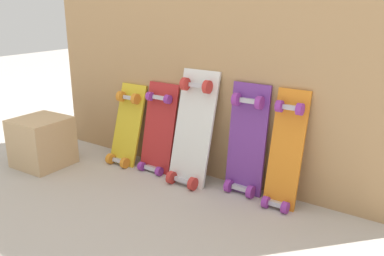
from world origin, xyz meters
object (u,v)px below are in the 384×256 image
(skateboard_purple, at_px, (246,145))
(skateboard_yellow, at_px, (126,130))
(skateboard_red, at_px, (158,133))
(skateboard_white, at_px, (192,133))
(wooden_crate, at_px, (42,142))
(skateboard_orange, at_px, (285,156))

(skateboard_purple, bearing_deg, skateboard_yellow, -176.52)
(skateboard_red, relative_size, skateboard_purple, 0.92)
(skateboard_yellow, distance_m, skateboard_red, 0.24)
(skateboard_white, distance_m, wooden_crate, 0.98)
(skateboard_red, height_order, skateboard_purple, skateboard_purple)
(skateboard_white, relative_size, wooden_crate, 2.29)
(skateboard_purple, distance_m, wooden_crate, 1.29)
(skateboard_orange, relative_size, wooden_crate, 2.16)
(skateboard_purple, distance_m, skateboard_orange, 0.23)
(skateboard_yellow, distance_m, skateboard_orange, 1.05)
(skateboard_red, height_order, skateboard_white, skateboard_white)
(skateboard_purple, height_order, wooden_crate, skateboard_purple)
(skateboard_white, bearing_deg, skateboard_orange, 2.67)
(skateboard_yellow, xyz_separation_m, wooden_crate, (-0.40, -0.34, -0.06))
(skateboard_yellow, xyz_separation_m, skateboard_orange, (1.05, 0.02, 0.05))
(skateboard_red, xyz_separation_m, skateboard_orange, (0.81, -0.00, 0.03))
(skateboard_purple, relative_size, wooden_crate, 2.15)
(skateboard_orange, distance_m, wooden_crate, 1.50)
(skateboard_yellow, height_order, skateboard_white, skateboard_white)
(skateboard_red, distance_m, skateboard_white, 0.28)
(skateboard_yellow, distance_m, wooden_crate, 0.53)
(skateboard_yellow, bearing_deg, wooden_crate, -139.46)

